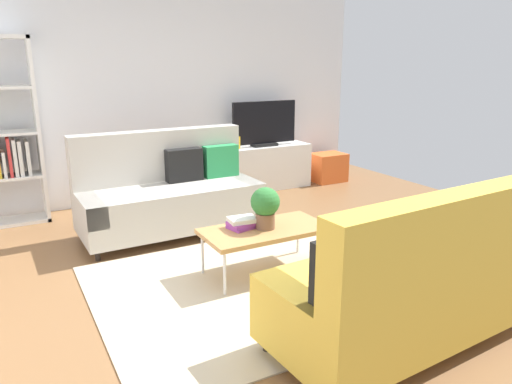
% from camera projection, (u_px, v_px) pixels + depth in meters
% --- Properties ---
extents(ground_plane, '(7.68, 7.68, 0.00)m').
position_uv_depth(ground_plane, '(241.00, 272.00, 4.31)').
color(ground_plane, brown).
extents(wall_far, '(6.40, 0.12, 2.90)m').
position_uv_depth(wall_far, '(144.00, 91.00, 6.30)').
color(wall_far, silver).
rests_on(wall_far, ground_plane).
extents(area_rug, '(2.90, 2.20, 0.01)m').
position_uv_depth(area_rug, '(271.00, 282.00, 4.10)').
color(area_rug, beige).
rests_on(area_rug, ground_plane).
extents(couch_beige, '(1.92, 0.89, 1.10)m').
position_uv_depth(couch_beige, '(170.00, 193.00, 5.21)').
color(couch_beige, '#B2ADA3').
rests_on(couch_beige, ground_plane).
extents(couch_green, '(1.95, 0.95, 1.10)m').
position_uv_depth(couch_green, '(412.00, 282.00, 3.11)').
color(couch_green, gold).
rests_on(couch_green, ground_plane).
extents(coffee_table, '(1.10, 0.56, 0.42)m').
position_uv_depth(coffee_table, '(265.00, 231.00, 4.19)').
color(coffee_table, '#B7844C').
rests_on(coffee_table, ground_plane).
extents(tv_console, '(1.40, 0.44, 0.64)m').
position_uv_depth(tv_console, '(263.00, 167.00, 7.05)').
color(tv_console, silver).
rests_on(tv_console, ground_plane).
extents(tv, '(1.00, 0.20, 0.64)m').
position_uv_depth(tv, '(264.00, 124.00, 6.87)').
color(tv, black).
rests_on(tv, tv_console).
extents(storage_trunk, '(0.52, 0.40, 0.44)m').
position_uv_depth(storage_trunk, '(328.00, 167.00, 7.50)').
color(storage_trunk, orange).
rests_on(storage_trunk, ground_plane).
extents(potted_plant, '(0.25, 0.25, 0.37)m').
position_uv_depth(potted_plant, '(265.00, 205.00, 4.13)').
color(potted_plant, brown).
rests_on(potted_plant, coffee_table).
extents(table_book_0, '(0.27, 0.23, 0.03)m').
position_uv_depth(table_book_0, '(243.00, 226.00, 4.19)').
color(table_book_0, purple).
rests_on(table_book_0, coffee_table).
extents(table_book_1, '(0.26, 0.21, 0.03)m').
position_uv_depth(table_book_1, '(243.00, 223.00, 4.18)').
color(table_book_1, purple).
rests_on(table_book_1, table_book_0).
extents(table_book_2, '(0.26, 0.20, 0.04)m').
position_uv_depth(table_book_2, '(243.00, 220.00, 4.17)').
color(table_book_2, silver).
rests_on(table_book_2, table_book_1).
extents(vase_0, '(0.09, 0.09, 0.15)m').
position_uv_depth(vase_0, '(226.00, 143.00, 6.72)').
color(vase_0, silver).
rests_on(vase_0, tv_console).
extents(bottle_0, '(0.06, 0.06, 0.17)m').
position_uv_depth(bottle_0, '(238.00, 143.00, 6.71)').
color(bottle_0, gold).
rests_on(bottle_0, tv_console).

